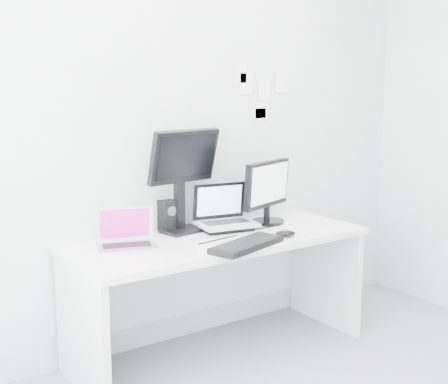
# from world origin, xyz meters

# --- Properties ---
(back_wall) EXTENTS (3.60, 0.00, 3.60)m
(back_wall) POSITION_xyz_m (0.00, 1.60, 1.35)
(back_wall) COLOR silver
(back_wall) RESTS_ON ground
(desk) EXTENTS (1.80, 0.70, 0.73)m
(desk) POSITION_xyz_m (0.00, 1.25, 0.36)
(desk) COLOR white
(desk) RESTS_ON ground
(macbook) EXTENTS (0.38, 0.33, 0.24)m
(macbook) POSITION_xyz_m (-0.57, 1.31, 0.85)
(macbook) COLOR silver
(macbook) RESTS_ON desk
(speaker) EXTENTS (0.10, 0.10, 0.19)m
(speaker) POSITION_xyz_m (-0.18, 1.55, 0.83)
(speaker) COLOR black
(speaker) RESTS_ON desk
(dell_laptop) EXTENTS (0.39, 0.33, 0.29)m
(dell_laptop) POSITION_xyz_m (0.13, 1.36, 0.88)
(dell_laptop) COLOR #AFB1B6
(dell_laptop) RESTS_ON desk
(rear_monitor) EXTENTS (0.49, 0.24, 0.64)m
(rear_monitor) POSITION_xyz_m (-0.12, 1.47, 1.05)
(rear_monitor) COLOR black
(rear_monitor) RESTS_ON desk
(samsung_monitor) EXTENTS (0.50, 0.35, 0.42)m
(samsung_monitor) POSITION_xyz_m (0.46, 1.37, 0.94)
(samsung_monitor) COLOR black
(samsung_monitor) RESTS_ON desk
(keyboard) EXTENTS (0.52, 0.31, 0.03)m
(keyboard) POSITION_xyz_m (-0.01, 0.97, 0.75)
(keyboard) COLOR black
(keyboard) RESTS_ON desk
(mouse) EXTENTS (0.14, 0.12, 0.04)m
(mouse) POSITION_xyz_m (0.32, 1.03, 0.75)
(mouse) COLOR black
(mouse) RESTS_ON desk
(wall_note_0) EXTENTS (0.10, 0.00, 0.14)m
(wall_note_0) POSITION_xyz_m (0.45, 1.59, 1.62)
(wall_note_0) COLOR white
(wall_note_0) RESTS_ON back_wall
(wall_note_1) EXTENTS (0.09, 0.00, 0.13)m
(wall_note_1) POSITION_xyz_m (0.60, 1.59, 1.58)
(wall_note_1) COLOR white
(wall_note_1) RESTS_ON back_wall
(wall_note_2) EXTENTS (0.10, 0.00, 0.14)m
(wall_note_2) POSITION_xyz_m (0.75, 1.59, 1.63)
(wall_note_2) COLOR white
(wall_note_2) RESTS_ON back_wall
(wall_note_3) EXTENTS (0.11, 0.00, 0.08)m
(wall_note_3) POSITION_xyz_m (0.58, 1.59, 1.42)
(wall_note_3) COLOR white
(wall_note_3) RESTS_ON back_wall
(wall_note_4) EXTENTS (0.09, 0.00, 0.11)m
(wall_note_4) POSITION_xyz_m (0.41, 1.59, 1.68)
(wall_note_4) COLOR white
(wall_note_4) RESTS_ON back_wall
(wall_note_5) EXTENTS (0.11, 0.00, 0.10)m
(wall_note_5) POSITION_xyz_m (0.56, 1.59, 1.44)
(wall_note_5) COLOR white
(wall_note_5) RESTS_ON back_wall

